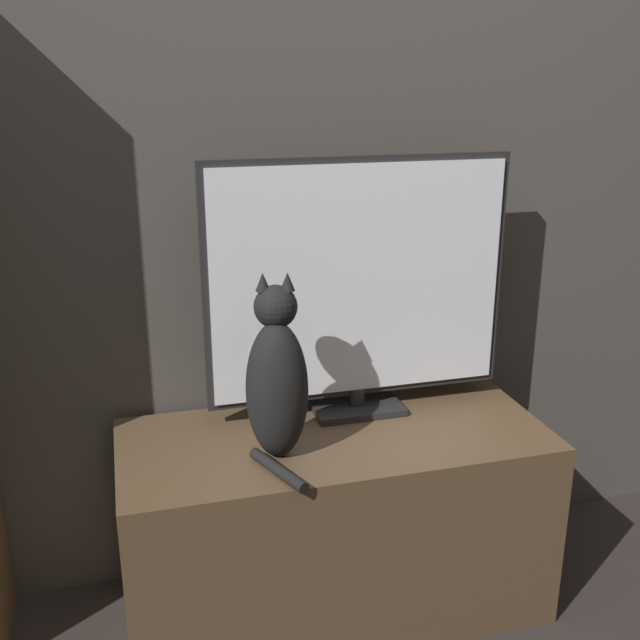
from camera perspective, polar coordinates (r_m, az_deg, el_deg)
The scene contains 4 objects.
wall_back at distance 2.09m, azimuth -1.10°, elevation 14.10°, with size 4.80×0.05×2.60m.
tv_stand at distance 2.16m, azimuth 1.09°, elevation -15.04°, with size 1.14×0.50×0.54m.
tv at distance 2.02m, azimuth 2.95°, elevation 2.60°, with size 0.84×0.15×0.72m.
cat at distance 1.84m, azimuth -3.30°, elevation -4.62°, with size 0.18×0.29×0.47m.
Camera 1 is at (-0.52, -0.79, 1.45)m, focal length 42.00 mm.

